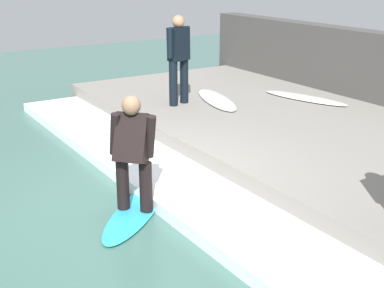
# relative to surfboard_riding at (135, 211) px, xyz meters

# --- Properties ---
(ground_plane) EXTENTS (28.00, 28.00, 0.00)m
(ground_plane) POSITION_rel_surfboard_riding_xyz_m (0.22, 0.21, -0.03)
(ground_plane) COLOR #426B60
(concrete_ledge) EXTENTS (4.40, 11.68, 0.41)m
(concrete_ledge) POSITION_rel_surfboard_riding_xyz_m (3.61, 0.21, 0.17)
(concrete_ledge) COLOR gray
(concrete_ledge) RESTS_ON ground_plane
(wave_foam_crest) EXTENTS (1.20, 11.09, 0.17)m
(wave_foam_crest) POSITION_rel_surfboard_riding_xyz_m (0.82, 0.21, 0.06)
(wave_foam_crest) COLOR white
(wave_foam_crest) RESTS_ON ground_plane
(surfboard_riding) EXTENTS (1.70, 1.65, 0.06)m
(surfboard_riding) POSITION_rel_surfboard_riding_xyz_m (0.00, 0.00, 0.00)
(surfboard_riding) COLOR #2DADD1
(surfboard_riding) RESTS_ON ground_plane
(surfer_riding) EXTENTS (0.60, 0.60, 1.49)m
(surfer_riding) POSITION_rel_surfboard_riding_xyz_m (0.00, 0.00, 0.86)
(surfer_riding) COLOR black
(surfer_riding) RESTS_ON surfboard_riding
(surfer_waiting_far) EXTENTS (0.56, 0.35, 1.72)m
(surfer_waiting_far) POSITION_rel_surfboard_riding_xyz_m (2.57, 3.14, 1.35)
(surfer_waiting_far) COLOR black
(surfer_waiting_far) RESTS_ON concrete_ledge
(surfboard_waiting_far) EXTENTS (1.04, 1.96, 0.06)m
(surfboard_waiting_far) POSITION_rel_surfboard_riding_xyz_m (3.33, 2.94, 0.41)
(surfboard_waiting_far) COLOR silver
(surfboard_waiting_far) RESTS_ON concrete_ledge
(surfboard_spare) EXTENTS (0.93, 1.94, 0.06)m
(surfboard_spare) POSITION_rel_surfboard_riding_xyz_m (4.94, 2.07, 0.41)
(surfboard_spare) COLOR white
(surfboard_spare) RESTS_ON concrete_ledge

